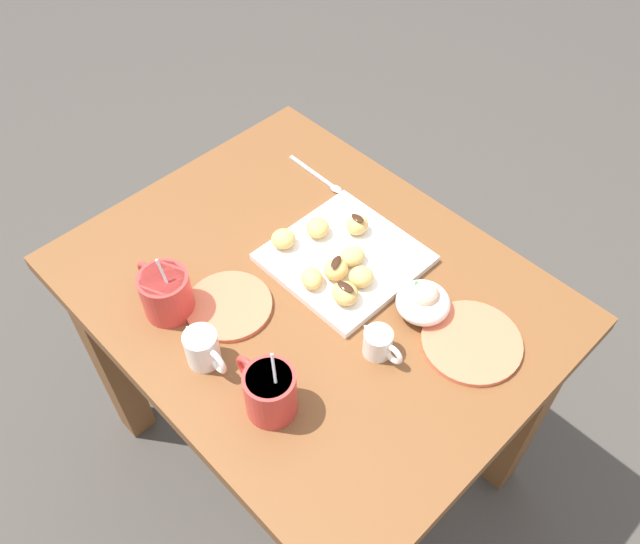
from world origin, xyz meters
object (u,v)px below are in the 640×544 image
object	(u,v)px
coffee_mug_red_left	(269,391)
saucer_coral_left	(229,306)
coffee_mug_red_right	(165,292)
chocolate_sauce_pitcher	(378,342)
pastry_plate_square	(344,257)
dining_table	(311,329)
beignet_0	(283,239)
ice_cream_bowl	(423,301)
beignet_5	(336,269)
beignet_1	(345,293)
beignet_2	(352,256)
beignet_6	(318,228)
beignet_4	(361,277)
beignet_3	(357,225)
cream_pitcher_white	(203,348)
beignet_7	(313,277)
saucer_coral_right	(472,342)

from	to	relation	value
coffee_mug_red_left	saucer_coral_left	xyz separation A→B (m)	(0.21, -0.08, -0.05)
coffee_mug_red_right	chocolate_sauce_pitcher	size ratio (longest dim) A/B	1.55
pastry_plate_square	coffee_mug_red_right	bearing A→B (deg)	65.83
dining_table	beignet_0	bearing A→B (deg)	-15.24
ice_cream_bowl	beignet_5	distance (m)	0.18
beignet_1	beignet_2	distance (m)	0.10
coffee_mug_red_right	chocolate_sauce_pitcher	world-z (taller)	coffee_mug_red_right
coffee_mug_red_left	beignet_6	xyz separation A→B (m)	(0.22, -0.32, -0.02)
pastry_plate_square	ice_cream_bowl	xyz separation A→B (m)	(-0.19, -0.01, 0.02)
coffee_mug_red_left	saucer_coral_left	distance (m)	0.23
pastry_plate_square	beignet_1	size ratio (longest dim) A/B	5.08
dining_table	beignet_6	xyz separation A→B (m)	(0.08, -0.10, 0.18)
beignet_1	coffee_mug_red_right	bearing A→B (deg)	47.27
beignet_4	beignet_3	bearing A→B (deg)	-42.97
beignet_6	saucer_coral_left	bearing A→B (deg)	92.43
dining_table	beignet_6	bearing A→B (deg)	-50.97
cream_pitcher_white	beignet_7	world-z (taller)	cream_pitcher_white
beignet_1	beignet_6	distance (m)	0.18
pastry_plate_square	beignet_0	xyz separation A→B (m)	(0.10, 0.07, 0.03)
chocolate_sauce_pitcher	beignet_4	xyz separation A→B (m)	(0.12, -0.08, 0.00)
ice_cream_bowl	saucer_coral_right	bearing A→B (deg)	-174.95
beignet_3	beignet_6	bearing A→B (deg)	50.22
pastry_plate_square	saucer_coral_left	xyz separation A→B (m)	(0.07, 0.24, -0.00)
pastry_plate_square	beignet_4	bearing A→B (deg)	159.16
coffee_mug_red_left	beignet_6	world-z (taller)	coffee_mug_red_left
pastry_plate_square	ice_cream_bowl	bearing A→B (deg)	-176.06
saucer_coral_left	chocolate_sauce_pitcher	bearing A→B (deg)	-154.09
coffee_mug_red_right	beignet_3	bearing A→B (deg)	-106.94
ice_cream_bowl	beignet_6	bearing A→B (deg)	2.16
beignet_3	cream_pitcher_white	bearing A→B (deg)	92.87
beignet_1	beignet_4	distance (m)	0.05
beignet_1	beignet_6	bearing A→B (deg)	-27.26
beignet_3	beignet_4	bearing A→B (deg)	137.03
dining_table	beignet_3	size ratio (longest dim) A/B	19.27
beignet_5	beignet_7	distance (m)	0.05
saucer_coral_left	beignet_6	xyz separation A→B (m)	(0.01, -0.24, 0.03)
cream_pitcher_white	beignet_0	world-z (taller)	cream_pitcher_white
chocolate_sauce_pitcher	saucer_coral_left	distance (m)	0.29
saucer_coral_right	beignet_5	xyz separation A→B (m)	(0.27, 0.07, 0.03)
saucer_coral_right	beignet_4	world-z (taller)	beignet_4
beignet_2	dining_table	bearing A→B (deg)	77.50
ice_cream_bowl	saucer_coral_left	bearing A→B (deg)	44.25
chocolate_sauce_pitcher	beignet_3	size ratio (longest dim) A/B	1.95
beignet_4	beignet_7	xyz separation A→B (m)	(0.06, 0.06, -0.00)
saucer_coral_left	beignet_1	size ratio (longest dim) A/B	3.11
beignet_0	beignet_3	xyz separation A→B (m)	(-0.08, -0.13, 0.00)
chocolate_sauce_pitcher	ice_cream_bowl	bearing A→B (deg)	-88.58
dining_table	beignet_4	xyz separation A→B (m)	(-0.07, -0.07, 0.18)
saucer_coral_right	beignet_3	bearing A→B (deg)	-7.29
pastry_plate_square	beignet_4	size ratio (longest dim) A/B	5.59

